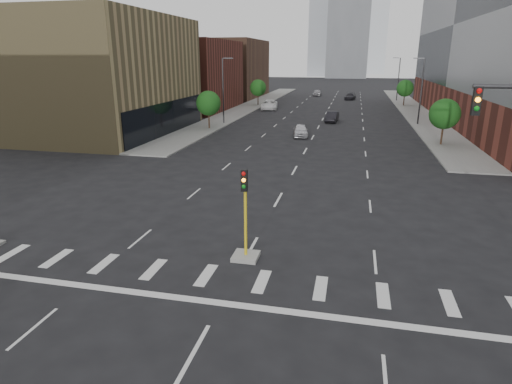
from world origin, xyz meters
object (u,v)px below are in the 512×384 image
(car_mid_right, at_px, (332,117))
(car_far_left, at_px, (269,105))
(car_distant, at_px, (317,93))
(car_near_left, at_px, (301,131))
(car_deep_right, at_px, (350,96))
(median_traffic_signal, at_px, (246,240))

(car_mid_right, xyz_separation_m, car_far_left, (-12.00, 13.32, 0.10))
(car_distant, bearing_deg, car_near_left, -86.17)
(car_mid_right, relative_size, car_deep_right, 0.94)
(median_traffic_signal, relative_size, car_far_left, 0.71)
(car_near_left, height_order, car_mid_right, car_mid_right)
(car_far_left, height_order, car_distant, car_far_left)
(car_near_left, bearing_deg, car_mid_right, 68.57)
(median_traffic_signal, relative_size, car_deep_right, 0.91)
(car_near_left, relative_size, car_mid_right, 0.93)
(car_far_left, bearing_deg, car_near_left, -79.39)
(car_near_left, height_order, car_deep_right, car_near_left)
(median_traffic_signal, height_order, car_mid_right, median_traffic_signal)
(car_far_left, bearing_deg, car_distant, 70.66)
(car_deep_right, bearing_deg, median_traffic_signal, -84.01)
(car_distant, bearing_deg, car_deep_right, -44.67)
(car_mid_right, distance_m, car_distant, 44.39)
(car_mid_right, relative_size, car_far_left, 0.74)
(car_far_left, height_order, car_deep_right, car_far_left)
(median_traffic_signal, distance_m, car_mid_right, 46.46)
(car_mid_right, bearing_deg, car_near_left, -98.95)
(car_deep_right, bearing_deg, car_distant, 142.94)
(car_mid_right, height_order, car_far_left, car_far_left)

